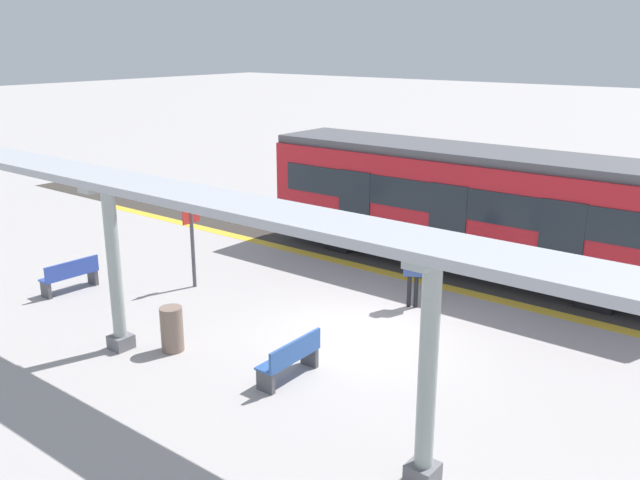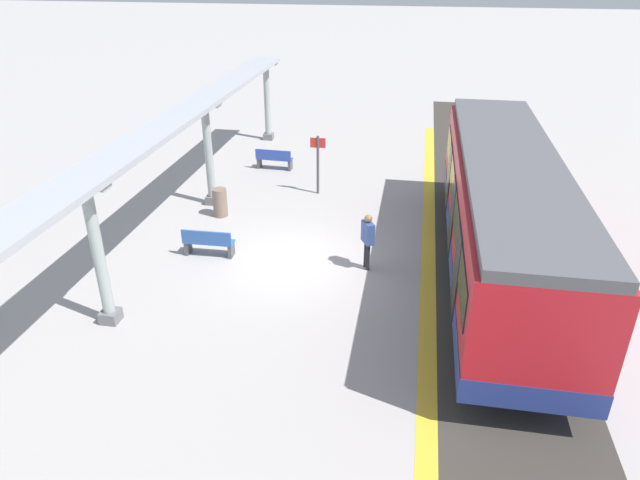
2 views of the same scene
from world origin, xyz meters
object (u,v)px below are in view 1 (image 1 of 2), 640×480
object	(u,v)px
train_near_carriage	(469,207)
trash_bin	(172,329)
canopy_pillar_second	(114,267)
passenger_waiting_near_edge	(414,267)
bench_mid_platform	(291,358)
bench_near_end	(71,275)
canopy_pillar_third	(428,371)
platform_info_sign	(192,239)

from	to	relation	value
train_near_carriage	trash_bin	bearing A→B (deg)	-15.55
train_near_carriage	trash_bin	distance (m)	9.27
canopy_pillar_second	passenger_waiting_near_edge	bearing A→B (deg)	147.73
train_near_carriage	canopy_pillar_second	distance (m)	10.06
canopy_pillar_second	bench_mid_platform	size ratio (longest dim) A/B	2.41
train_near_carriage	trash_bin	xyz separation A→B (m)	(8.83, -2.46, -1.34)
canopy_pillar_second	bench_near_end	distance (m)	4.35
bench_near_end	trash_bin	world-z (taller)	trash_bin
canopy_pillar_second	canopy_pillar_third	world-z (taller)	same
bench_mid_platform	trash_bin	bearing A→B (deg)	-78.17
canopy_pillar_third	passenger_waiting_near_edge	world-z (taller)	canopy_pillar_third
trash_bin	passenger_waiting_near_edge	distance (m)	5.99
passenger_waiting_near_edge	canopy_pillar_second	bearing A→B (deg)	-32.27
platform_info_sign	bench_mid_platform	bearing A→B (deg)	66.70
trash_bin	passenger_waiting_near_edge	xyz separation A→B (m)	(-5.28, 2.77, 0.56)
bench_mid_platform	platform_info_sign	distance (m)	5.95
canopy_pillar_third	platform_info_sign	world-z (taller)	canopy_pillar_third
train_near_carriage	bench_mid_platform	distance (m)	8.37
canopy_pillar_third	trash_bin	size ratio (longest dim) A/B	3.70
train_near_carriage	bench_near_end	xyz separation A→B (m)	(8.16, -7.33, -1.39)
canopy_pillar_second	canopy_pillar_third	xyz separation A→B (m)	(0.00, 7.42, 0.00)
trash_bin	passenger_waiting_near_edge	bearing A→B (deg)	152.31
canopy_pillar_third	bench_mid_platform	bearing A→B (deg)	-108.48
bench_near_end	passenger_waiting_near_edge	world-z (taller)	passenger_waiting_near_edge
bench_mid_platform	passenger_waiting_near_edge	size ratio (longest dim) A/B	0.90
canopy_pillar_third	passenger_waiting_near_edge	xyz separation A→B (m)	(-5.90, -3.69, -0.79)
canopy_pillar_second	trash_bin	bearing A→B (deg)	123.13
bench_near_end	trash_bin	bearing A→B (deg)	82.16
canopy_pillar_second	passenger_waiting_near_edge	xyz separation A→B (m)	(-5.90, 3.73, -0.79)
canopy_pillar_second	passenger_waiting_near_edge	size ratio (longest dim) A/B	2.16
bench_near_end	platform_info_sign	distance (m)	3.33
canopy_pillar_second	train_near_carriage	bearing A→B (deg)	160.15
canopy_pillar_second	platform_info_sign	xyz separation A→B (m)	(-3.54, -1.63, -0.51)
canopy_pillar_third	bench_near_end	xyz separation A→B (m)	(-1.29, -11.33, -1.40)
bench_mid_platform	platform_info_sign	xyz separation A→B (m)	(-2.33, -5.41, 0.89)
platform_info_sign	bench_near_end	bearing A→B (deg)	-45.42
canopy_pillar_second	bench_mid_platform	world-z (taller)	canopy_pillar_second
trash_bin	platform_info_sign	xyz separation A→B (m)	(-2.92, -2.58, 0.84)
canopy_pillar_second	platform_info_sign	bearing A→B (deg)	-155.34
trash_bin	canopy_pillar_second	bearing A→B (deg)	-56.87
canopy_pillar_second	passenger_waiting_near_edge	distance (m)	7.03
platform_info_sign	passenger_waiting_near_edge	world-z (taller)	platform_info_sign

